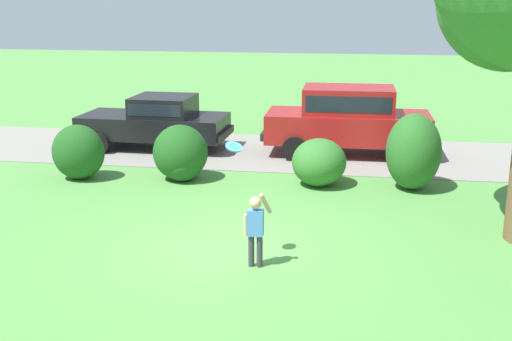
% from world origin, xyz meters
% --- Properties ---
extents(ground_plane, '(80.00, 80.00, 0.00)m').
position_xyz_m(ground_plane, '(0.00, 0.00, 0.00)').
color(ground_plane, '#518E42').
extents(driveway_strip, '(28.00, 4.40, 0.02)m').
position_xyz_m(driveway_strip, '(0.00, 7.28, 0.01)').
color(driveway_strip, gray).
rests_on(driveway_strip, ground).
extents(shrub_near_tree, '(1.28, 1.08, 1.35)m').
position_xyz_m(shrub_near_tree, '(-4.48, 3.81, 0.67)').
color(shrub_near_tree, '#1E511C').
rests_on(shrub_near_tree, ground).
extents(shrub_centre_left, '(1.33, 1.27, 1.36)m').
position_xyz_m(shrub_centre_left, '(-1.98, 4.12, 0.61)').
color(shrub_centre_left, '#1E511C').
rests_on(shrub_centre_left, ground).
extents(shrub_centre, '(1.28, 1.35, 1.12)m').
position_xyz_m(shrub_centre, '(1.35, 4.17, 0.53)').
color(shrub_centre, '#33702B').
rests_on(shrub_centre, ground).
extents(shrub_centre_right, '(1.26, 1.45, 1.77)m').
position_xyz_m(shrub_centre_right, '(3.50, 4.25, 0.89)').
color(shrub_centre_right, '#286023').
rests_on(shrub_centre_right, ground).
extents(parked_sedan, '(4.44, 2.18, 1.56)m').
position_xyz_m(parked_sedan, '(-3.57, 7.23, 0.85)').
color(parked_sedan, black).
rests_on(parked_sedan, ground).
extents(parked_suv, '(4.72, 2.14, 1.92)m').
position_xyz_m(parked_suv, '(1.94, 7.34, 1.08)').
color(parked_suv, maroon).
rests_on(parked_suv, ground).
extents(child_thrower, '(0.45, 0.27, 1.29)m').
position_xyz_m(child_thrower, '(0.62, -0.72, 0.72)').
color(child_thrower, '#383842').
rests_on(child_thrower, ground).
extents(frisbee, '(0.30, 0.28, 0.18)m').
position_xyz_m(frisbee, '(0.23, -0.51, 1.98)').
color(frisbee, '#337FDB').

